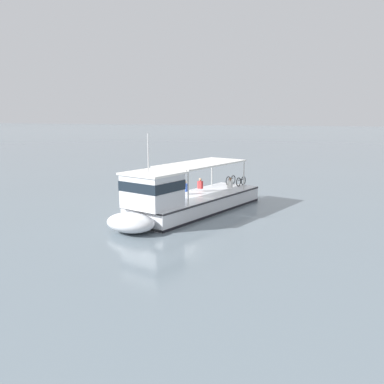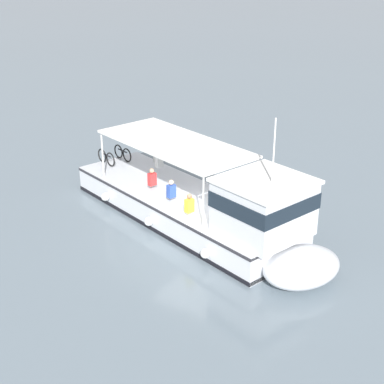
{
  "view_description": "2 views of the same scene",
  "coord_description": "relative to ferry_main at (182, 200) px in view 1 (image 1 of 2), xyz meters",
  "views": [
    {
      "loc": [
        -9.43,
        24.53,
        6.41
      ],
      "look_at": [
        -1.01,
        -0.71,
        1.4
      ],
      "focal_mm": 39.25,
      "sensor_mm": 36.0,
      "label": 1
    },
    {
      "loc": [
        16.72,
        10.06,
        10.39
      ],
      "look_at": [
        -1.01,
        -0.71,
        1.4
      ],
      "focal_mm": 53.72,
      "sensor_mm": 36.0,
      "label": 2
    }
  ],
  "objects": [
    {
      "name": "ferry_main",
      "position": [
        0.0,
        0.0,
        0.0
      ],
      "size": [
        6.92,
        13.03,
        5.32
      ],
      "color": "silver",
      "rests_on": "ground"
    },
    {
      "name": "ground_plane",
      "position": [
        0.69,
        -0.25,
        -1.02
      ],
      "size": [
        400.0,
        400.0,
        0.0
      ],
      "primitive_type": "plane",
      "color": "slate"
    }
  ]
}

